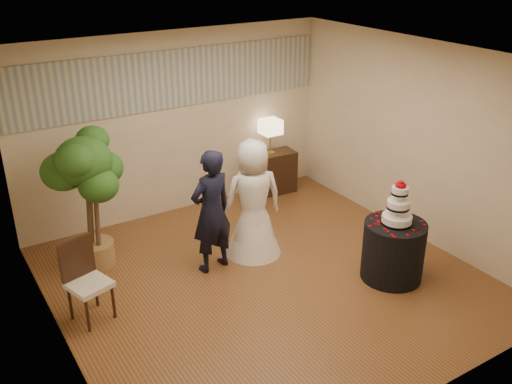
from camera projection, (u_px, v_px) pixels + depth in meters
floor at (266, 279)px, 7.28m from camera, size 5.00×5.00×0.00m
ceiling at (268, 59)px, 6.13m from camera, size 5.00×5.00×0.00m
wall_back at (177, 124)px, 8.64m from camera, size 5.00×0.06×2.80m
wall_front at (430, 277)px, 4.78m from camera, size 5.00×0.06×2.80m
wall_left at (50, 232)px, 5.49m from camera, size 0.06×5.00×2.80m
wall_right at (417, 141)px, 7.92m from camera, size 0.06×5.00×2.80m
mural_border at (175, 79)px, 8.33m from camera, size 4.90×0.02×0.85m
groom at (211, 211)px, 7.21m from camera, size 0.66×0.49×1.65m
bride at (253, 198)px, 7.58m from camera, size 0.95×0.93×1.64m
cake_table at (393, 251)px, 7.18m from camera, size 0.96×0.96×0.77m
wedding_cake at (399, 202)px, 6.91m from camera, size 0.37×0.37×0.58m
console at (270, 173)px, 9.60m from camera, size 0.88×0.44×0.72m
table_lamp at (270, 137)px, 9.34m from camera, size 0.31×0.31×0.58m
ficus_tree at (89, 200)px, 7.25m from camera, size 1.26×1.26×1.87m
side_chair at (89, 282)px, 6.35m from camera, size 0.55×0.57×0.96m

